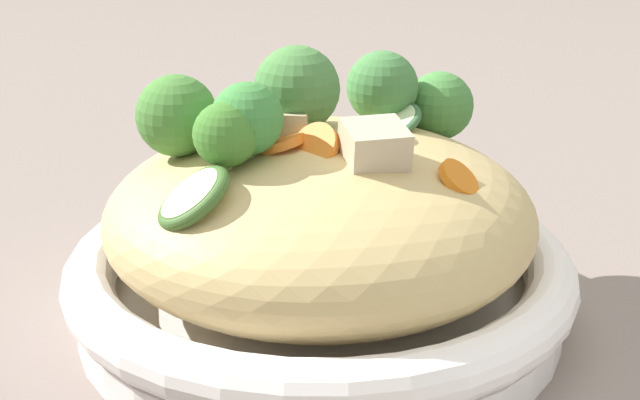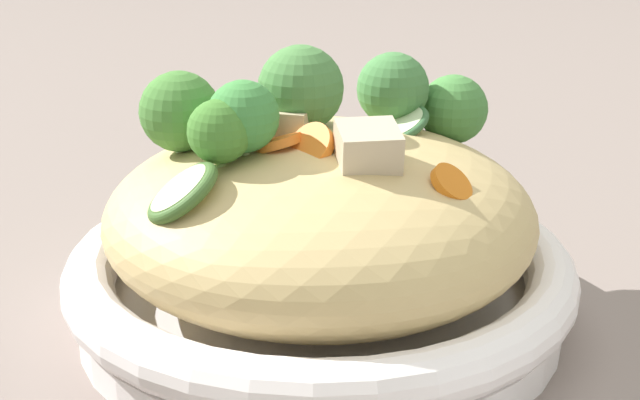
% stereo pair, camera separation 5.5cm
% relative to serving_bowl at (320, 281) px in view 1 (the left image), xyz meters
% --- Properties ---
extents(ground_plane, '(3.00, 3.00, 0.00)m').
position_rel_serving_bowl_xyz_m(ground_plane, '(0.00, 0.00, -0.03)').
color(ground_plane, gray).
extents(serving_bowl, '(0.30, 0.30, 0.05)m').
position_rel_serving_bowl_xyz_m(serving_bowl, '(0.00, 0.00, 0.00)').
color(serving_bowl, white).
rests_on(serving_bowl, ground_plane).
extents(noodle_heap, '(0.25, 0.25, 0.10)m').
position_rel_serving_bowl_xyz_m(noodle_heap, '(-0.00, -0.00, 0.04)').
color(noodle_heap, tan).
rests_on(noodle_heap, serving_bowl).
extents(broccoli_florets, '(0.21, 0.18, 0.08)m').
position_rel_serving_bowl_xyz_m(broccoli_florets, '(0.01, -0.02, 0.10)').
color(broccoli_florets, '#97BA74').
rests_on(broccoli_florets, serving_bowl).
extents(carrot_coins, '(0.13, 0.05, 0.03)m').
position_rel_serving_bowl_xyz_m(carrot_coins, '(-0.01, 0.02, 0.09)').
color(carrot_coins, orange).
rests_on(carrot_coins, serving_bowl).
extents(zucchini_slices, '(0.15, 0.19, 0.03)m').
position_rel_serving_bowl_xyz_m(zucchini_slices, '(0.03, 0.00, 0.08)').
color(zucchini_slices, beige).
rests_on(zucchini_slices, serving_bowl).
extents(chicken_chunks, '(0.08, 0.06, 0.03)m').
position_rel_serving_bowl_xyz_m(chicken_chunks, '(-0.02, 0.02, 0.09)').
color(chicken_chunks, '#C6B495').
rests_on(chicken_chunks, serving_bowl).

